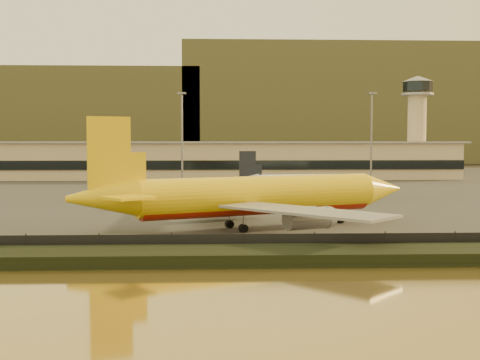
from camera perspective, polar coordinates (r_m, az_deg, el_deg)
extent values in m
plane|color=black|center=(80.47, -1.52, -5.42)|extent=(900.00, 900.00, 0.00)
cube|color=black|center=(63.61, -1.32, -7.21)|extent=(320.00, 7.00, 1.40)
cube|color=#2D2D2D|center=(174.92, -1.94, -0.48)|extent=(320.00, 220.00, 0.20)
cube|color=black|center=(67.44, -1.38, -6.07)|extent=(300.00, 0.05, 2.20)
cube|color=tan|center=(204.57, -2.00, 1.83)|extent=(160.00, 22.00, 12.00)
cube|color=black|center=(193.41, -1.98, 1.43)|extent=(160.00, 0.60, 3.00)
cube|color=gray|center=(204.46, -2.00, 3.60)|extent=(164.00, 24.00, 0.60)
cylinder|color=tan|center=(222.14, 16.40, 4.15)|extent=(6.40, 6.40, 30.00)
cylinder|color=black|center=(222.96, 16.48, 8.46)|extent=(10.40, 10.40, 3.50)
cone|color=gray|center=(223.22, 16.50, 9.16)|extent=(11.20, 11.20, 2.00)
cylinder|color=gray|center=(222.76, 16.47, 7.80)|extent=(11.20, 11.20, 0.80)
cylinder|color=slate|center=(159.71, -5.52, 3.64)|extent=(0.50, 0.50, 25.00)
cube|color=slate|center=(160.22, -5.54, 8.19)|extent=(2.20, 2.20, 0.40)
cylinder|color=slate|center=(162.72, 12.34, 3.57)|extent=(0.50, 0.50, 25.00)
cube|color=slate|center=(163.22, 12.40, 8.03)|extent=(2.20, 2.20, 0.40)
cube|color=brown|center=(442.13, -20.70, 5.34)|extent=(260.00, 160.00, 55.00)
cube|color=brown|center=(429.81, 10.01, 6.57)|extent=(220.00, 160.00, 70.00)
cylinder|color=yellow|center=(86.18, 1.91, -1.36)|extent=(35.40, 18.85, 5.23)
cylinder|color=#A21C09|center=(86.27, 1.91, -1.96)|extent=(34.03, 17.40, 4.08)
cone|color=yellow|center=(97.88, 13.26, -0.85)|extent=(8.52, 7.55, 5.23)
cone|color=yellow|center=(78.54, -12.97, -1.65)|extent=(10.37, 8.33, 5.23)
cube|color=yellow|center=(78.45, -12.31, 2.56)|extent=(5.26, 2.53, 9.15)
cube|color=yellow|center=(84.03, -12.38, -1.03)|extent=(5.43, 5.37, 0.31)
cube|color=yellow|center=(73.90, -10.59, -1.64)|extent=(7.05, 7.05, 0.31)
cube|color=gray|center=(98.43, -2.30, -1.27)|extent=(7.35, 22.72, 0.31)
cylinder|color=gray|center=(96.49, -0.13, -2.22)|extent=(6.68, 4.99, 2.88)
cube|color=gray|center=(73.67, 6.14, -2.94)|extent=(20.94, 21.02, 0.31)
cylinder|color=gray|center=(78.02, 6.42, -3.64)|extent=(6.68, 4.99, 2.88)
cylinder|color=black|center=(93.71, 9.48, -3.70)|extent=(1.42, 1.29, 1.15)
cylinder|color=slate|center=(93.64, 9.48, -3.34)|extent=(0.20, 0.20, 2.35)
cylinder|color=black|center=(82.94, 0.32, -4.61)|extent=(1.42, 1.29, 1.15)
cylinder|color=slate|center=(82.85, 0.32, -4.19)|extent=(0.20, 0.20, 2.35)
cylinder|color=black|center=(87.17, -1.01, -4.20)|extent=(1.42, 1.29, 1.15)
cylinder|color=slate|center=(87.09, -1.01, -3.81)|extent=(0.20, 0.20, 2.35)
cylinder|color=white|center=(139.37, 6.71, -0.16)|extent=(25.18, 7.64, 3.47)
cylinder|color=gray|center=(139.41, 6.71, -0.41)|extent=(24.37, 6.77, 2.70)
cone|color=white|center=(144.84, 12.30, -0.07)|extent=(5.37, 4.24, 3.47)
cone|color=white|center=(135.16, 0.44, -0.14)|extent=(6.73, 4.47, 3.47)
cube|color=black|center=(135.12, 0.72, 1.48)|extent=(3.80, 0.92, 6.06)
cube|color=white|center=(138.82, 0.69, 0.07)|extent=(3.90, 3.76, 0.21)
cube|color=white|center=(132.08, 1.35, -0.12)|extent=(4.60, 4.53, 0.21)
cube|color=gray|center=(148.24, 5.27, -0.16)|extent=(8.05, 16.27, 0.21)
cylinder|color=gray|center=(146.61, 6.19, -0.58)|extent=(4.42, 2.58, 1.91)
cube|color=gray|center=(130.21, 7.76, -0.70)|extent=(12.33, 15.82, 0.21)
cylinder|color=gray|center=(133.07, 8.12, -1.02)|extent=(4.42, 2.58, 1.91)
cylinder|color=black|center=(142.93, 10.32, -1.27)|extent=(0.85, 0.73, 0.76)
cylinder|color=slate|center=(142.90, 10.32, -1.11)|extent=(0.18, 0.18, 1.56)
cylinder|color=black|center=(137.31, 5.88, -1.43)|extent=(0.85, 0.73, 0.76)
cylinder|color=slate|center=(137.27, 5.88, -1.26)|extent=(0.18, 0.18, 1.56)
cylinder|color=black|center=(140.27, 5.49, -1.32)|extent=(0.85, 0.73, 0.76)
cylinder|color=slate|center=(140.23, 5.49, -1.15)|extent=(0.18, 0.18, 1.56)
cube|color=yellow|center=(109.43, 3.57, -2.49)|extent=(3.82, 2.36, 1.60)
cube|color=white|center=(113.38, -8.94, -2.20)|extent=(5.00, 3.70, 2.05)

